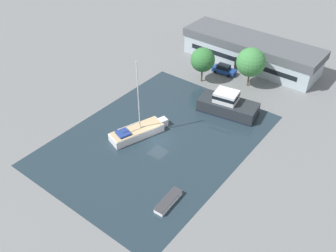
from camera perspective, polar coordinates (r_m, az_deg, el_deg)
The scene contains 9 objects.
ground_plane at distance 54.94m, azimuth -1.57°, elevation -2.07°, with size 440.00×440.00×0.00m, color slate.
water_canal at distance 54.94m, azimuth -1.57°, elevation -2.06°, with size 24.40×32.92×0.01m, color #1E2D38.
warehouse_building at distance 75.44m, azimuth 12.52°, elevation 11.10°, with size 27.02×8.27×5.12m.
quay_tree_near_building at distance 67.00m, azimuth 5.31°, elevation 10.01°, with size 4.31×4.31×6.45m.
quay_tree_by_water at distance 66.74m, azimuth 12.52°, elevation 9.46°, with size 5.06×5.06×7.15m.
parked_car at distance 71.58m, azimuth 8.53°, elevation 8.53°, with size 4.54×2.12×1.74m.
sailboat_moored at distance 55.46m, azimuth -4.62°, elevation -0.80°, with size 5.12×9.36×12.12m.
motor_cruiser at distance 60.54m, azimuth 9.05°, elevation 3.20°, with size 9.96×5.62×3.66m.
small_dinghy at distance 45.88m, azimuth 0.04°, elevation -11.41°, with size 1.54×4.51×0.71m.
Camera 1 is at (27.12, -32.70, 34.83)m, focal length 40.00 mm.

